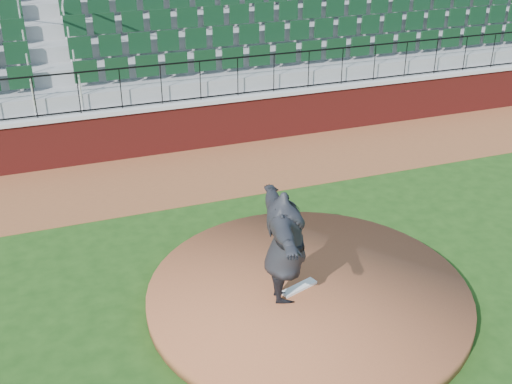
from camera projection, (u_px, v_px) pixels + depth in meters
ground at (286, 297)px, 10.75m from camera, size 90.00×90.00×0.00m
warning_track at (201, 172)px, 15.29m from camera, size 34.00×3.20×0.01m
field_wall at (183, 127)px, 16.37m from camera, size 34.00×0.35×1.20m
wall_cap at (182, 103)px, 16.08m from camera, size 34.00×0.45×0.10m
wall_railing at (181, 83)px, 15.83m from camera, size 34.00×0.05×1.00m
seating_stands at (157, 39)px, 17.89m from camera, size 34.00×5.10×4.60m
concourse_wall at (137, 6)px, 20.05m from camera, size 34.00×0.50×5.50m
pitchers_mound at (308, 294)px, 10.61m from camera, size 5.40×5.40×0.25m
pitching_rubber at (299, 287)px, 10.53m from camera, size 0.70×0.38×0.05m
pitcher at (285, 248)px, 9.84m from camera, size 1.18×2.49×1.96m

